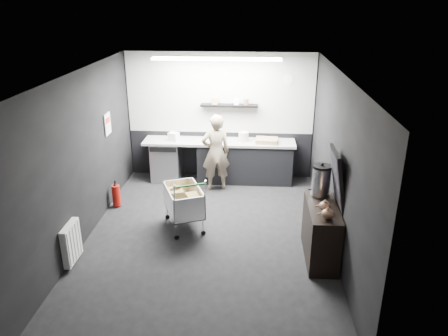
{
  "coord_description": "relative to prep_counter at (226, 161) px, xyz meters",
  "views": [
    {
      "loc": [
        0.69,
        -6.33,
        3.76
      ],
      "look_at": [
        0.24,
        0.4,
        1.09
      ],
      "focal_mm": 35.0,
      "sensor_mm": 36.0,
      "label": 1
    }
  ],
  "objects": [
    {
      "name": "pink_tub",
      "position": [
        0.38,
        0.0,
        0.55
      ],
      "size": [
        0.21,
        0.21,
        0.21
      ],
      "primitive_type": "cylinder",
      "color": "silver",
      "rests_on": "prep_counter"
    },
    {
      "name": "radiator",
      "position": [
        -2.08,
        -3.32,
        -0.11
      ],
      "size": [
        0.1,
        0.5,
        0.6
      ],
      "primitive_type": "cube",
      "color": "white",
      "rests_on": "wall_left"
    },
    {
      "name": "fire_extinguisher",
      "position": [
        -1.99,
        -1.41,
        -0.21
      ],
      "size": [
        0.15,
        0.15,
        0.51
      ],
      "color": "#AF130B",
      "rests_on": "floor"
    },
    {
      "name": "kitchen_wall_panel",
      "position": [
        -0.14,
        0.31,
        1.39
      ],
      "size": [
        3.95,
        0.02,
        1.7
      ],
      "primitive_type": "cube",
      "color": "beige",
      "rests_on": "wall_back"
    },
    {
      "name": "poster_red_band",
      "position": [
        -2.11,
        -1.12,
        1.16
      ],
      "size": [
        0.02,
        0.22,
        0.1
      ],
      "primitive_type": "cube",
      "color": "red",
      "rests_on": "poster"
    },
    {
      "name": "person",
      "position": [
        -0.17,
        -0.45,
        0.34
      ],
      "size": [
        0.66,
        0.52,
        1.59
      ],
      "primitive_type": "imported",
      "rotation": [
        0.0,
        0.0,
        3.41
      ],
      "color": "#C2B59A",
      "rests_on": "floor"
    },
    {
      "name": "wall_left",
      "position": [
        -2.14,
        -2.42,
        0.89
      ],
      "size": [
        0.0,
        5.5,
        5.5
      ],
      "primitive_type": "plane",
      "rotation": [
        1.57,
        0.0,
        1.57
      ],
      "color": "black",
      "rests_on": "floor"
    },
    {
      "name": "white_container",
      "position": [
        -1.09,
        -0.05,
        0.53
      ],
      "size": [
        0.25,
        0.22,
        0.18
      ],
      "primitive_type": "cube",
      "rotation": [
        0.0,
        0.0,
        -0.42
      ],
      "color": "white",
      "rests_on": "prep_counter"
    },
    {
      "name": "ceiling",
      "position": [
        -0.14,
        -2.42,
        2.24
      ],
      "size": [
        5.5,
        5.5,
        0.0
      ],
      "primitive_type": "plane",
      "rotation": [
        3.14,
        0.0,
        0.0
      ],
      "color": "silver",
      "rests_on": "wall_back"
    },
    {
      "name": "cardboard_box",
      "position": [
        0.86,
        -0.05,
        0.49
      ],
      "size": [
        0.48,
        0.38,
        0.09
      ],
      "primitive_type": "cube",
      "rotation": [
        0.0,
        0.0,
        -0.08
      ],
      "color": "#9B7C52",
      "rests_on": "prep_counter"
    },
    {
      "name": "dado_panel",
      "position": [
        -0.14,
        0.31,
        0.04
      ],
      "size": [
        3.95,
        0.02,
        1.0
      ],
      "primitive_type": "cube",
      "color": "black",
      "rests_on": "wall_back"
    },
    {
      "name": "floor",
      "position": [
        -0.14,
        -2.42,
        -0.46
      ],
      "size": [
        5.5,
        5.5,
        0.0
      ],
      "primitive_type": "plane",
      "color": "black",
      "rests_on": "ground"
    },
    {
      "name": "floating_shelf",
      "position": [
        0.06,
        0.2,
        1.16
      ],
      "size": [
        1.2,
        0.22,
        0.04
      ],
      "primitive_type": "cube",
      "color": "black",
      "rests_on": "wall_back"
    },
    {
      "name": "ceiling_strip",
      "position": [
        -0.14,
        -0.57,
        2.21
      ],
      "size": [
        2.4,
        0.2,
        0.04
      ],
      "primitive_type": "cube",
      "color": "white",
      "rests_on": "ceiling"
    },
    {
      "name": "sideboard",
      "position": [
        1.64,
        -2.87,
        0.09
      ],
      "size": [
        0.49,
        1.15,
        1.73
      ],
      "color": "black",
      "rests_on": "floor"
    },
    {
      "name": "wall_front",
      "position": [
        -0.14,
        -5.17,
        0.89
      ],
      "size": [
        5.5,
        0.0,
        5.5
      ],
      "primitive_type": "plane",
      "rotation": [
        -1.57,
        0.0,
        0.0
      ],
      "color": "black",
      "rests_on": "floor"
    },
    {
      "name": "shopping_cart",
      "position": [
        -0.58,
        -2.1,
        0.02
      ],
      "size": [
        0.85,
        1.1,
        0.99
      ],
      "color": "silver",
      "rests_on": "floor"
    },
    {
      "name": "wall_right",
      "position": [
        1.86,
        -2.42,
        0.89
      ],
      "size": [
        0.0,
        5.5,
        5.5
      ],
      "primitive_type": "plane",
      "rotation": [
        1.57,
        0.0,
        -1.57
      ],
      "color": "black",
      "rests_on": "floor"
    },
    {
      "name": "wall_back",
      "position": [
        -0.14,
        0.33,
        0.89
      ],
      "size": [
        5.5,
        0.0,
        5.5
      ],
      "primitive_type": "plane",
      "rotation": [
        1.57,
        0.0,
        0.0
      ],
      "color": "black",
      "rests_on": "floor"
    },
    {
      "name": "wall_clock",
      "position": [
        1.26,
        0.3,
        1.69
      ],
      "size": [
        0.2,
        0.03,
        0.2
      ],
      "primitive_type": "cylinder",
      "rotation": [
        1.57,
        0.0,
        0.0
      ],
      "color": "white",
      "rests_on": "wall_back"
    },
    {
      "name": "poster",
      "position": [
        -2.12,
        -1.12,
        1.09
      ],
      "size": [
        0.02,
        0.3,
        0.4
      ],
      "primitive_type": "cube",
      "color": "white",
      "rests_on": "wall_left"
    },
    {
      "name": "prep_counter",
      "position": [
        0.0,
        0.0,
        0.0
      ],
      "size": [
        3.2,
        0.61,
        0.9
      ],
      "color": "black",
      "rests_on": "floor"
    }
  ]
}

